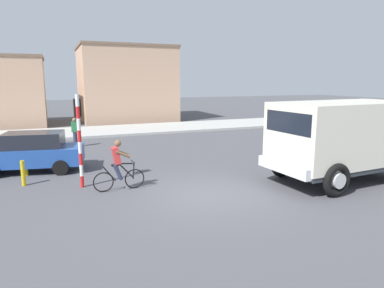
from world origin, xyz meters
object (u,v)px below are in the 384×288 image
at_px(traffic_light_pole, 79,128).
at_px(bollard_near, 23,173).
at_px(cyclist, 118,165).
at_px(pedestrian_near_kerb, 75,132).
at_px(bollard_far, 26,164).
at_px(truck_foreground, 342,136).
at_px(car_red_near, 32,152).

relative_size(traffic_light_pole, bollard_near, 3.56).
distance_m(cyclist, pedestrian_near_kerb, 8.59).
bearing_deg(traffic_light_pole, bollard_far, 129.55).
bearing_deg(bollard_far, traffic_light_pole, -50.45).
relative_size(truck_foreground, cyclist, 3.21).
height_order(car_red_near, pedestrian_near_kerb, pedestrian_near_kerb).
height_order(truck_foreground, bollard_far, truck_foreground).
height_order(pedestrian_near_kerb, bollard_far, pedestrian_near_kerb).
distance_m(car_red_near, bollard_far, 0.74).
xyz_separation_m(truck_foreground, pedestrian_near_kerb, (-8.60, 10.48, -0.82)).
distance_m(truck_foreground, cyclist, 8.04).
bearing_deg(bollard_far, cyclist, -46.53).
relative_size(truck_foreground, pedestrian_near_kerb, 3.43).
xyz_separation_m(truck_foreground, cyclist, (-7.76, 1.93, -0.80)).
xyz_separation_m(traffic_light_pole, bollard_near, (-1.89, 0.89, -1.62)).
relative_size(cyclist, bollard_near, 1.92).
bearing_deg(traffic_light_pole, truck_foreground, -17.61).
distance_m(car_red_near, bollard_near, 2.05).
bearing_deg(traffic_light_pole, cyclist, -38.39).
relative_size(car_red_near, pedestrian_near_kerb, 2.62).
height_order(traffic_light_pole, bollard_far, traffic_light_pole).
bearing_deg(cyclist, bollard_near, 149.41).
distance_m(pedestrian_near_kerb, bollard_near, 7.12).
relative_size(truck_foreground, traffic_light_pole, 1.74).
height_order(cyclist, traffic_light_pole, traffic_light_pole).
bearing_deg(bollard_near, truck_foreground, -19.01).
xyz_separation_m(truck_foreground, bollard_near, (-10.78, 3.71, -1.22)).
bearing_deg(bollard_near, bollard_far, 90.00).
distance_m(cyclist, car_red_near, 4.71).
bearing_deg(car_red_near, traffic_light_pole, -59.99).
bearing_deg(cyclist, car_red_near, 126.45).
xyz_separation_m(traffic_light_pole, car_red_near, (-1.67, 2.90, -1.25)).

